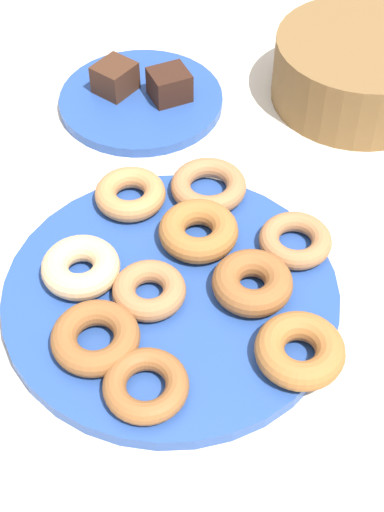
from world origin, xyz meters
The scene contains 16 objects.
ground_plane centered at (0.00, 0.00, 0.00)m, with size 2.40×2.40×0.00m, color beige.
donut_plate centered at (0.00, 0.00, 0.01)m, with size 0.35×0.35×0.02m, color #284C9E.
donut_0 centered at (-0.13, 0.05, 0.03)m, with size 0.08×0.08×0.03m, color #C6844C.
donut_1 centered at (0.08, -0.10, 0.03)m, with size 0.08×0.08×0.02m, color #995B2D.
donut_2 centered at (-0.01, -0.02, 0.03)m, with size 0.08×0.08×0.02m, color #B27547.
donut_3 centered at (-0.08, 0.13, 0.03)m, with size 0.09×0.09×0.02m, color #B27547.
donut_4 centered at (0.01, -0.10, 0.03)m, with size 0.09×0.09×0.03m, color #995B2D.
donut_5 centered at (-0.08, -0.06, 0.03)m, with size 0.08×0.08×0.03m, color #EABC84.
donut_6 centered at (0.06, 0.06, 0.03)m, with size 0.08×0.08×0.03m, color #995B2D.
donut_7 centered at (0.05, 0.14, 0.03)m, with size 0.08×0.08×0.02m, color #B27547.
donut_8 centered at (-0.03, 0.07, 0.03)m, with size 0.09×0.09×0.03m, color #AD6B33.
donut_9 centered at (0.15, 0.04, 0.03)m, with size 0.09×0.09×0.03m, color #AD6B33.
cake_plate centered at (-0.28, 0.19, 0.01)m, with size 0.22×0.22×0.01m, color #284C9E.
brownie_near centered at (-0.31, 0.17, 0.03)m, with size 0.05×0.05×0.04m, color #472819.
brownie_far centered at (-0.25, 0.22, 0.03)m, with size 0.05×0.05×0.04m, color #381E14.
basket centered at (-0.10, 0.42, 0.04)m, with size 0.23×0.23×0.09m, color brown.
Camera 1 is at (0.39, -0.32, 0.63)m, focal length 53.12 mm.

